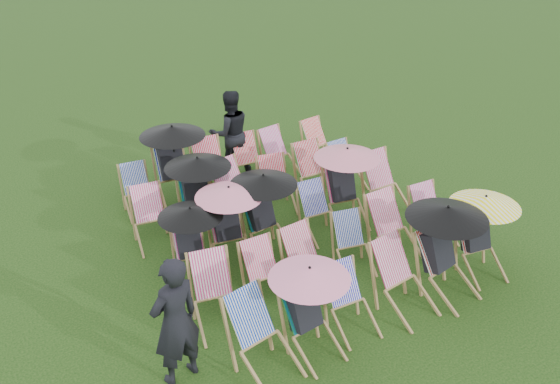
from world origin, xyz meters
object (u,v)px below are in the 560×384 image
deckchair_5 (482,234)px  deckchair_29 (321,143)px  person_rear (230,133)px  deckchair_0 (264,338)px  person_left (175,321)px

deckchair_5 → deckchair_29: 4.46m
deckchair_5 → person_rear: size_ratio=0.72×
deckchair_0 → deckchair_5: deckchair_5 is taller
deckchair_0 → person_rear: size_ratio=0.59×
deckchair_0 → person_rear: bearing=56.8°
deckchair_0 → deckchair_5: bearing=-8.4°
person_rear → deckchair_0: bearing=76.2°
deckchair_29 → person_rear: person_rear is taller
person_rear → person_left: bearing=65.4°
person_rear → deckchair_29: bearing=172.0°
deckchair_5 → deckchair_29: (0.08, 4.45, -0.23)m
deckchair_0 → deckchair_29: bearing=38.6°
person_left → person_rear: (3.14, 4.71, -0.02)m
person_left → deckchair_29: bearing=-151.8°
deckchair_0 → person_rear: person_rear is taller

